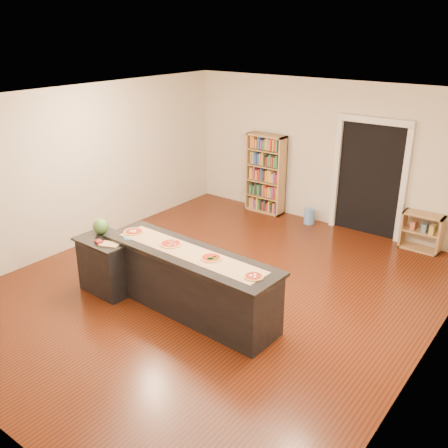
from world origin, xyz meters
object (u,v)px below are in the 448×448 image
Objects in this scene: kitchen_island at (190,282)px; bookshelf at (266,174)px; low_shelf at (421,232)px; waste_bin at (309,216)px; side_counter at (109,264)px; watermelon at (101,226)px.

kitchen_island is 1.64× the size of bookshelf.
waste_bin is at bearing -178.56° from low_shelf.
bookshelf reaches higher than low_shelf.
watermelon reaches higher than side_counter.
waste_bin is (1.11, 4.22, -0.27)m from side_counter.
low_shelf is 2.17× the size of waste_bin.
bookshelf reaches higher than kitchen_island.
bookshelf is at bearing 87.26° from watermelon.
low_shelf is at bearing 54.95° from side_counter.
waste_bin is 4.41m from watermelon.
bookshelf is 7.00× the size of watermelon.
kitchen_island is 8.65× the size of waste_bin.
side_counter is at bearing -104.70° from waste_bin.
bookshelf is 5.26× the size of waste_bin.
side_counter is at bearing -165.66° from kitchen_island.
waste_bin is at bearing 96.09° from kitchen_island.
watermelon is (-1.30, -4.14, 0.80)m from waste_bin.
bookshelf is 3.30m from low_shelf.
watermelon is at bearing 160.04° from side_counter.
bookshelf is at bearing -179.98° from low_shelf.
kitchen_island is 11.51× the size of watermelon.
waste_bin is at bearing 77.66° from side_counter.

